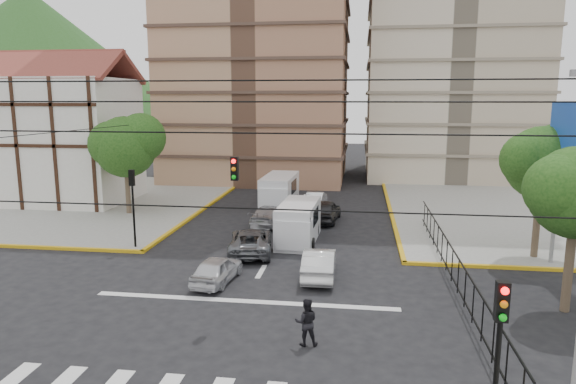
% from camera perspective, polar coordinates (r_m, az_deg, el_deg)
% --- Properties ---
extents(ground, '(160.00, 160.00, 0.00)m').
position_cam_1_polar(ground, '(21.11, -5.65, -13.20)').
color(ground, black).
rests_on(ground, ground).
extents(sidewalk_nw, '(26.00, 26.00, 0.15)m').
position_cam_1_polar(sidewalk_nw, '(46.72, -24.07, -0.86)').
color(sidewalk_nw, gray).
rests_on(sidewalk_nw, ground).
extents(sidewalk_ne, '(26.00, 26.00, 0.15)m').
position_cam_1_polar(sidewalk_ne, '(42.53, 28.93, -2.29)').
color(sidewalk_ne, gray).
rests_on(sidewalk_ne, ground).
extents(stop_line, '(13.00, 0.40, 0.01)m').
position_cam_1_polar(stop_line, '(22.18, -4.91, -11.98)').
color(stop_line, silver).
rests_on(stop_line, ground).
extents(tudor_building, '(10.80, 8.05, 12.23)m').
position_cam_1_polar(tudor_building, '(45.56, -23.47, 5.49)').
color(tudor_building, silver).
rests_on(tudor_building, ground).
extents(distant_hill, '(70.00, 70.00, 28.00)m').
position_cam_1_polar(distant_hill, '(107.13, -26.54, 12.25)').
color(distant_hill, '#26521B').
rests_on(distant_hill, ground).
extents(park_fence, '(0.10, 22.50, 1.66)m').
position_cam_1_polar(park_fence, '(25.14, 17.66, -9.73)').
color(park_fence, black).
rests_on(park_fence, ground).
extents(tree_park_c, '(4.65, 3.80, 7.25)m').
position_cam_1_polar(tree_park_c, '(29.52, 26.56, 3.26)').
color(tree_park_c, '#473828').
rests_on(tree_park_c, ground).
extents(tree_tudor, '(5.39, 4.40, 7.43)m').
position_cam_1_polar(tree_tudor, '(38.68, -17.50, 5.11)').
color(tree_tudor, '#473828').
rests_on(tree_tudor, ground).
extents(traffic_light_se, '(0.28, 0.22, 4.40)m').
position_cam_1_polar(traffic_light_se, '(12.59, 22.36, -15.36)').
color(traffic_light_se, black).
rests_on(traffic_light_se, ground).
extents(traffic_light_nw, '(0.28, 0.22, 4.40)m').
position_cam_1_polar(traffic_light_nw, '(29.85, -16.88, -0.35)').
color(traffic_light_nw, black).
rests_on(traffic_light_nw, ground).
extents(traffic_light_hanging, '(18.00, 9.12, 0.92)m').
position_cam_1_polar(traffic_light_hanging, '(17.58, -7.54, 2.04)').
color(traffic_light_hanging, black).
rests_on(traffic_light_hanging, ground).
extents(van_right_lane, '(2.25, 5.27, 2.34)m').
position_cam_1_polar(van_right_lane, '(30.27, 1.12, -3.58)').
color(van_right_lane, silver).
rests_on(van_right_lane, ground).
extents(van_left_lane, '(2.39, 5.75, 2.57)m').
position_cam_1_polar(van_left_lane, '(39.62, -1.00, -0.09)').
color(van_left_lane, silver).
rests_on(van_left_lane, ground).
extents(car_silver_front_left, '(1.90, 3.83, 1.26)m').
position_cam_1_polar(car_silver_front_left, '(24.23, -7.90, -8.51)').
color(car_silver_front_left, silver).
rests_on(car_silver_front_left, ground).
extents(car_white_front_right, '(1.57, 4.27, 1.40)m').
position_cam_1_polar(car_white_front_right, '(24.73, 3.50, -7.86)').
color(car_white_front_right, silver).
rests_on(car_white_front_right, ground).
extents(car_grey_mid_left, '(2.99, 5.15, 1.35)m').
position_cam_1_polar(car_grey_mid_left, '(28.50, -4.18, -5.45)').
color(car_grey_mid_left, '#5B5E63').
rests_on(car_grey_mid_left, ground).
extents(car_silver_rear_left, '(2.40, 4.80, 1.34)m').
position_cam_1_polar(car_silver_rear_left, '(34.60, -2.03, -2.61)').
color(car_silver_rear_left, '#AAA9AE').
rests_on(car_silver_rear_left, ground).
extents(car_darkgrey_mid_right, '(2.22, 4.66, 1.54)m').
position_cam_1_polar(car_darkgrey_mid_right, '(35.67, 4.12, -2.08)').
color(car_darkgrey_mid_right, '#232325').
rests_on(car_darkgrey_mid_right, ground).
extents(car_white_rear_right, '(1.56, 3.88, 1.25)m').
position_cam_1_polar(car_white_rear_right, '(40.32, 3.12, -0.82)').
color(car_white_rear_right, white).
rests_on(car_white_rear_right, ground).
extents(pedestrian_crosswalk, '(0.89, 0.74, 1.68)m').
position_cam_1_polar(pedestrian_crosswalk, '(18.21, 2.04, -14.24)').
color(pedestrian_crosswalk, black).
rests_on(pedestrian_crosswalk, ground).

